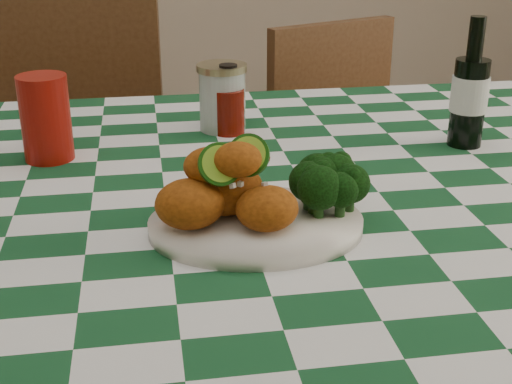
{
  "coord_description": "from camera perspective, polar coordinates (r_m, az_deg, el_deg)",
  "views": [
    {
      "loc": [
        -0.12,
        -0.98,
        1.19
      ],
      "look_at": [
        0.01,
        -0.16,
        0.84
      ],
      "focal_mm": 50.0,
      "sensor_mm": 36.0,
      "label": 1
    }
  ],
  "objects": [
    {
      "name": "ketchup_bottle",
      "position": [
        1.28,
        -2.21,
        7.42
      ],
      "size": [
        0.06,
        0.06,
        0.12
      ],
      "primitive_type": null,
      "rotation": [
        0.0,
        0.0,
        0.01
      ],
      "color": "#600D04",
      "rests_on": "dining_table"
    },
    {
      "name": "wooden_chair_right",
      "position": [
        1.95,
        8.83,
        -0.14
      ],
      "size": [
        0.52,
        0.53,
        0.87
      ],
      "primitive_type": null,
      "rotation": [
        0.0,
        0.0,
        0.38
      ],
      "color": "#472814",
      "rests_on": "ground"
    },
    {
      "name": "red_tumbler",
      "position": [
        1.19,
        -16.49,
        5.69
      ],
      "size": [
        0.09,
        0.09,
        0.14
      ],
      "primitive_type": "cylinder",
      "rotation": [
        0.0,
        0.0,
        -0.12
      ],
      "color": "maroon",
      "rests_on": "dining_table"
    },
    {
      "name": "fried_chicken_pile",
      "position": [
        0.89,
        -1.55,
        0.8
      ],
      "size": [
        0.16,
        0.12,
        0.1
      ],
      "primitive_type": null,
      "color": "#A85010",
      "rests_on": "plate"
    },
    {
      "name": "beer_bottle",
      "position": [
        1.25,
        16.82,
        8.37
      ],
      "size": [
        0.08,
        0.08,
        0.22
      ],
      "primitive_type": null,
      "rotation": [
        0.0,
        0.0,
        0.35
      ],
      "color": "black",
      "rests_on": "dining_table"
    },
    {
      "name": "broccoli_side",
      "position": [
        0.93,
        5.92,
        0.44
      ],
      "size": [
        0.09,
        0.09,
        0.07
      ],
      "primitive_type": null,
      "color": "black",
      "rests_on": "plate"
    },
    {
      "name": "plate",
      "position": [
        0.91,
        0.0,
        -2.66
      ],
      "size": [
        0.29,
        0.23,
        0.02
      ],
      "primitive_type": null,
      "rotation": [
        0.0,
        0.0,
        -0.07
      ],
      "color": "white",
      "rests_on": "dining_table"
    },
    {
      "name": "wooden_chair_left",
      "position": [
        1.85,
        -14.59,
        -0.01
      ],
      "size": [
        0.5,
        0.52,
        0.98
      ],
      "primitive_type": null,
      "rotation": [
        0.0,
        0.0,
        -0.11
      ],
      "color": "#472814",
      "rests_on": "ground"
    },
    {
      "name": "mason_jar",
      "position": [
        1.3,
        -2.71,
        7.57
      ],
      "size": [
        0.11,
        0.11,
        0.12
      ],
      "primitive_type": null,
      "rotation": [
        0.0,
        0.0,
        0.27
      ],
      "color": "#B2BCBA",
      "rests_on": "dining_table"
    }
  ]
}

